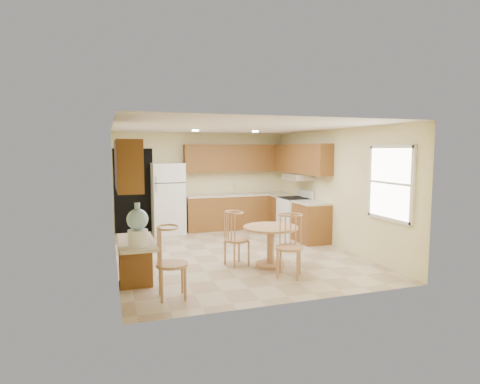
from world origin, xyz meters
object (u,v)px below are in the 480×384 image
object	(u,v)px
refrigerator	(168,198)
water_crock	(138,227)
stove	(295,216)
chair_table_b	(292,241)
dining_table	(271,240)
chair_table_a	(238,234)
chair_desk	(173,257)

from	to	relation	value
refrigerator	water_crock	xyz separation A→B (m)	(-1.05, -4.45, 0.17)
refrigerator	stove	distance (m)	3.15
chair_table_b	water_crock	bearing A→B (deg)	38.34
dining_table	stove	bearing A→B (deg)	54.85
chair_table_a	chair_desk	size ratio (longest dim) A/B	0.96
stove	chair_table_a	xyz separation A→B (m)	(-2.13, -2.08, 0.12)
dining_table	chair_table_a	world-z (taller)	chair_table_a
refrigerator	stove	xyz separation A→B (m)	(2.88, -1.22, -0.40)
dining_table	chair_table_b	distance (m)	0.76
dining_table	chair_table_b	bearing A→B (deg)	-86.17
refrigerator	chair_table_a	bearing A→B (deg)	-77.27
stove	dining_table	size ratio (longest dim) A/B	1.12
chair_table_b	chair_desk	bearing A→B (deg)	42.53
stove	water_crock	world-z (taller)	water_crock
chair_table_a	chair_desk	xyz separation A→B (m)	(-1.35, -1.24, 0.02)
water_crock	chair_table_b	bearing A→B (deg)	5.64
dining_table	chair_table_a	bearing A→B (deg)	164.01
refrigerator	water_crock	size ratio (longest dim) A/B	2.94
chair_desk	water_crock	world-z (taller)	water_crock
stove	chair_table_b	xyz separation A→B (m)	(-1.53, -2.99, 0.15)
water_crock	chair_desk	bearing A→B (deg)	-12.63
stove	dining_table	world-z (taller)	stove
dining_table	chair_desk	bearing A→B (deg)	-150.23
stove	water_crock	xyz separation A→B (m)	(-3.92, -3.23, 0.57)
dining_table	water_crock	distance (m)	2.61
refrigerator	chair_table_b	size ratio (longest dim) A/B	1.72
chair_table_a	chair_table_b	xyz separation A→B (m)	(0.60, -0.90, 0.03)
chair_table_b	water_crock	distance (m)	2.44
chair_table_a	chair_desk	world-z (taller)	chair_desk
stove	water_crock	bearing A→B (deg)	-140.59
stove	refrigerator	bearing A→B (deg)	157.01
stove	chair_table_b	size ratio (longest dim) A/B	1.07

